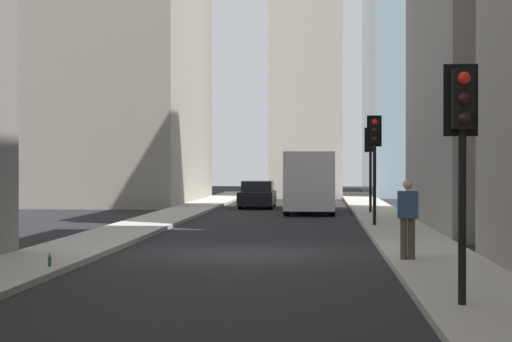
% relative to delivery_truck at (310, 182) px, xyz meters
% --- Properties ---
extents(ground_plane, '(135.00, 135.00, 0.00)m').
position_rel_delivery_truck_xyz_m(ground_plane, '(-17.98, 1.40, -1.46)').
color(ground_plane, black).
extents(sidewalk_right, '(90.00, 2.20, 0.14)m').
position_rel_delivery_truck_xyz_m(sidewalk_right, '(-17.98, 5.90, -1.39)').
color(sidewalk_right, '#A8A399').
rests_on(sidewalk_right, ground_plane).
extents(sidewalk_left, '(90.00, 2.20, 0.14)m').
position_rel_delivery_truck_xyz_m(sidewalk_left, '(-17.98, -3.10, -1.39)').
color(sidewalk_left, '#A8A399').
rests_on(sidewalk_left, ground_plane).
extents(delivery_truck, '(6.46, 2.25, 2.84)m').
position_rel_delivery_truck_xyz_m(delivery_truck, '(0.00, 0.00, 0.00)').
color(delivery_truck, silver).
rests_on(delivery_truck, ground_plane).
extents(sedan_black, '(4.30, 1.78, 1.42)m').
position_rel_delivery_truck_xyz_m(sedan_black, '(4.47, 2.80, -0.80)').
color(sedan_black, black).
rests_on(sedan_black, ground_plane).
extents(traffic_light_foreground, '(0.43, 0.52, 3.64)m').
position_rel_delivery_truck_xyz_m(traffic_light_foreground, '(-26.35, -2.60, 1.35)').
color(traffic_light_foreground, black).
rests_on(traffic_light_foreground, sidewalk_left).
extents(traffic_light_midblock, '(0.43, 0.52, 3.86)m').
position_rel_delivery_truck_xyz_m(traffic_light_midblock, '(-9.63, -2.38, 1.52)').
color(traffic_light_midblock, black).
rests_on(traffic_light_midblock, sidewalk_left).
extents(traffic_light_far_junction, '(0.43, 0.52, 3.79)m').
position_rel_delivery_truck_xyz_m(traffic_light_far_junction, '(-1.68, -2.73, 1.47)').
color(traffic_light_far_junction, black).
rests_on(traffic_light_far_junction, sidewalk_left).
extents(pedestrian, '(0.26, 0.44, 1.79)m').
position_rel_delivery_truck_xyz_m(pedestrian, '(-20.32, -2.42, -0.34)').
color(pedestrian, '#473D33').
rests_on(pedestrian, sidewalk_left).
extents(discarded_bottle, '(0.07, 0.07, 0.27)m').
position_rel_delivery_truck_xyz_m(discarded_bottle, '(-22.23, 5.13, -1.21)').
color(discarded_bottle, '#236033').
rests_on(discarded_bottle, sidewalk_right).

